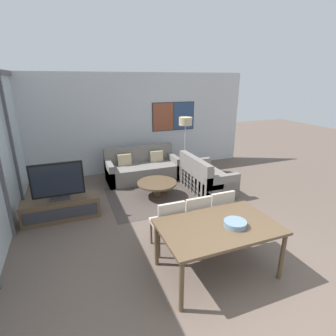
# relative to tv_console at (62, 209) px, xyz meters

# --- Properties ---
(ground_plane) EXTENTS (24.00, 24.00, 0.00)m
(ground_plane) POSITION_rel_tv_console_xyz_m (2.13, -2.97, -0.21)
(ground_plane) COLOR brown
(wall_back) EXTENTS (6.95, 0.09, 2.80)m
(wall_back) POSITION_rel_tv_console_xyz_m (2.17, 2.36, 1.20)
(wall_back) COLOR silver
(wall_back) RESTS_ON ground_plane
(area_rug) EXTENTS (2.22, 1.87, 0.01)m
(area_rug) POSITION_rel_tv_console_xyz_m (2.08, 0.29, -0.21)
(area_rug) COLOR #473D38
(area_rug) RESTS_ON ground_plane
(tv_console) EXTENTS (1.44, 0.44, 0.42)m
(tv_console) POSITION_rel_tv_console_xyz_m (0.00, 0.00, 0.00)
(tv_console) COLOR brown
(tv_console) RESTS_ON ground_plane
(television) EXTENTS (0.96, 0.20, 0.73)m
(television) POSITION_rel_tv_console_xyz_m (0.00, 0.00, 0.57)
(television) COLOR #2D2D33
(television) RESTS_ON tv_console
(sofa_main) EXTENTS (1.93, 0.87, 0.86)m
(sofa_main) POSITION_rel_tv_console_xyz_m (2.08, 1.55, 0.07)
(sofa_main) COLOR slate
(sofa_main) RESTS_ON ground_plane
(sofa_side) EXTENTS (0.87, 1.46, 0.86)m
(sofa_side) POSITION_rel_tv_console_xyz_m (3.29, 0.23, 0.07)
(sofa_side) COLOR slate
(sofa_side) RESTS_ON ground_plane
(coffee_table) EXTENTS (0.91, 0.91, 0.36)m
(coffee_table) POSITION_rel_tv_console_xyz_m (2.08, 0.29, 0.06)
(coffee_table) COLOR brown
(coffee_table) RESTS_ON ground_plane
(dining_table) EXTENTS (1.60, 1.01, 0.75)m
(dining_table) POSITION_rel_tv_console_xyz_m (2.04, -2.41, 0.47)
(dining_table) COLOR brown
(dining_table) RESTS_ON ground_plane
(dining_chair_left) EXTENTS (0.46, 0.46, 0.90)m
(dining_chair_left) POSITION_rel_tv_console_xyz_m (1.58, -1.71, 0.31)
(dining_chair_left) COLOR #B2A899
(dining_chair_left) RESTS_ON ground_plane
(dining_chair_centre) EXTENTS (0.46, 0.46, 0.90)m
(dining_chair_centre) POSITION_rel_tv_console_xyz_m (2.04, -1.69, 0.31)
(dining_chair_centre) COLOR #B2A899
(dining_chair_centre) RESTS_ON ground_plane
(dining_chair_right) EXTENTS (0.46, 0.46, 0.90)m
(dining_chair_right) POSITION_rel_tv_console_xyz_m (2.49, -1.66, 0.31)
(dining_chair_right) COLOR #B2A899
(dining_chair_right) RESTS_ON ground_plane
(fruit_bowl) EXTENTS (0.30, 0.30, 0.08)m
(fruit_bowl) POSITION_rel_tv_console_xyz_m (2.23, -2.51, 0.59)
(fruit_bowl) COLOR slate
(fruit_bowl) RESTS_ON dining_table
(floor_lamp) EXTENTS (0.37, 0.37, 1.62)m
(floor_lamp) POSITION_rel_tv_console_xyz_m (3.39, 1.60, 1.18)
(floor_lamp) COLOR #2D2D33
(floor_lamp) RESTS_ON ground_plane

